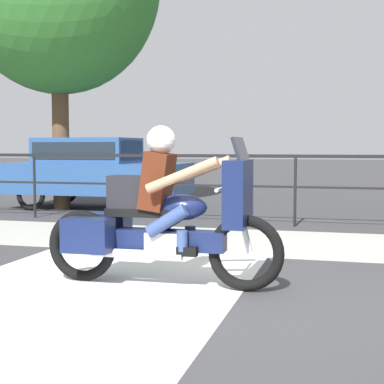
% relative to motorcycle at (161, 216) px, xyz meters
% --- Properties ---
extents(ground_plane, '(120.00, 120.00, 0.00)m').
position_rel_motorcycle_xyz_m(ground_plane, '(0.92, -0.43, -0.71)').
color(ground_plane, '#38383A').
extents(sidewalk_band, '(44.00, 2.40, 0.01)m').
position_rel_motorcycle_xyz_m(sidewalk_band, '(0.92, 2.97, -0.71)').
color(sidewalk_band, '#A8A59E').
rests_on(sidewalk_band, ground).
extents(crosswalk_band, '(2.97, 6.00, 0.01)m').
position_rel_motorcycle_xyz_m(crosswalk_band, '(-0.64, -0.63, -0.71)').
color(crosswalk_band, silver).
rests_on(crosswalk_band, ground).
extents(fence_railing, '(36.00, 0.05, 1.27)m').
position_rel_motorcycle_xyz_m(fence_railing, '(0.92, 4.82, 0.28)').
color(fence_railing, black).
rests_on(fence_railing, ground).
extents(motorcycle, '(2.48, 0.76, 1.62)m').
position_rel_motorcycle_xyz_m(motorcycle, '(0.00, 0.00, 0.00)').
color(motorcycle, black).
rests_on(motorcycle, ground).
extents(parked_car, '(4.07, 1.75, 1.60)m').
position_rel_motorcycle_xyz_m(parked_car, '(-3.76, 6.77, 0.20)').
color(parked_car, '#284C84').
rests_on(parked_car, ground).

